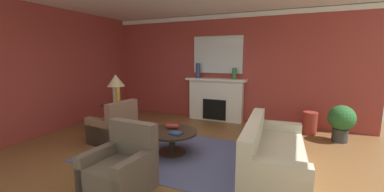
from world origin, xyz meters
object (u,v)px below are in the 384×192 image
at_px(side_table, 118,115).
at_px(vase_mantel_right, 234,74).
at_px(vase_mantel_left, 198,71).
at_px(vase_tall_corner, 310,123).
at_px(armchair_facing_fireplace, 121,170).
at_px(coffee_table, 172,137).
at_px(mantel_mirror, 218,55).
at_px(potted_plant, 341,120).
at_px(table_lamp, 116,83).
at_px(sofa, 272,155).
at_px(fireplace, 216,101).
at_px(armchair_near_window, 114,129).
at_px(vase_on_side_table, 118,96).

relative_size(side_table, vase_mantel_right, 2.18).
distance_m(vase_mantel_left, vase_tall_corner, 3.32).
bearing_deg(side_table, armchair_facing_fireplace, -48.24).
xyz_separation_m(coffee_table, vase_mantel_right, (0.56, 2.65, 1.08)).
bearing_deg(mantel_mirror, armchair_facing_fireplace, -90.34).
distance_m(armchair_facing_fireplace, coffee_table, 1.47).
distance_m(armchair_facing_fireplace, vase_tall_corner, 4.64).
xyz_separation_m(side_table, vase_mantel_right, (2.55, 1.91, 1.02)).
distance_m(vase_mantel_left, potted_plant, 3.85).
height_order(mantel_mirror, table_lamp, mantel_mirror).
xyz_separation_m(sofa, vase_mantel_right, (-1.32, 2.72, 1.12)).
bearing_deg(vase_tall_corner, fireplace, 173.25).
relative_size(armchair_facing_fireplace, side_table, 1.36).
height_order(mantel_mirror, armchair_near_window, mantel_mirror).
height_order(side_table, vase_tall_corner, side_table).
height_order(sofa, table_lamp, table_lamp).
bearing_deg(fireplace, mantel_mirror, 90.00).
distance_m(armchair_facing_fireplace, side_table, 2.97).
height_order(coffee_table, vase_mantel_left, vase_mantel_left).
bearing_deg(vase_on_side_table, sofa, -10.46).
height_order(armchair_facing_fireplace, vase_mantel_right, vase_mantel_right).
height_order(sofa, vase_mantel_right, vase_mantel_right).
xyz_separation_m(vase_mantel_left, potted_plant, (3.68, -0.57, -0.98)).
bearing_deg(armchair_near_window, armchair_facing_fireplace, -45.59).
distance_m(sofa, armchair_near_window, 3.35).
relative_size(vase_mantel_left, potted_plant, 0.53).
xyz_separation_m(vase_mantel_left, vase_on_side_table, (-1.30, -2.03, -0.55)).
relative_size(side_table, potted_plant, 0.84).
xyz_separation_m(coffee_table, potted_plant, (3.14, 2.08, 0.16)).
distance_m(vase_tall_corner, vase_mantel_right, 2.30).
xyz_separation_m(mantel_mirror, side_table, (-2.00, -2.08, -1.54)).
xyz_separation_m(armchair_facing_fireplace, potted_plant, (3.16, 3.55, 0.19)).
bearing_deg(vase_mantel_left, sofa, -48.30).
relative_size(mantel_mirror, armchair_facing_fireplace, 1.56).
relative_size(armchair_near_window, side_table, 1.36).
bearing_deg(armchair_facing_fireplace, armchair_near_window, 134.41).
relative_size(side_table, vase_mantel_left, 1.60).
distance_m(mantel_mirror, vase_mantel_left, 0.74).
height_order(sofa, vase_tall_corner, sofa).
distance_m(table_lamp, vase_mantel_left, 2.41).
xyz_separation_m(armchair_facing_fireplace, vase_on_side_table, (-1.83, 2.09, 0.62)).
xyz_separation_m(side_table, vase_mantel_left, (1.45, 1.91, 1.08)).
relative_size(coffee_table, table_lamp, 1.33).
bearing_deg(fireplace, vase_on_side_table, -131.70).
xyz_separation_m(armchair_facing_fireplace, coffee_table, (0.02, 1.47, 0.03)).
bearing_deg(armchair_facing_fireplace, coffee_table, 89.34).
relative_size(mantel_mirror, table_lamp, 1.98).
distance_m(armchair_near_window, vase_tall_corner, 4.67).
xyz_separation_m(sofa, coffee_table, (-1.88, 0.06, 0.04)).
distance_m(mantel_mirror, armchair_facing_fireplace, 4.59).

